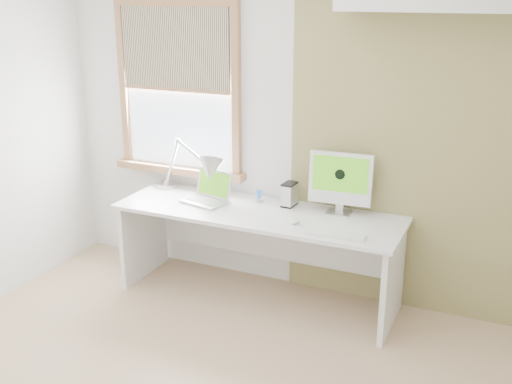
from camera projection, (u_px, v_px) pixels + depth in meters
The scene contains 11 objects.
room at pixel (174, 195), 3.21m from camera, with size 4.04×3.54×2.64m.
accent_wall at pixel (425, 142), 4.33m from camera, with size 2.00×0.02×2.60m, color #8F864F.
window at pixel (178, 90), 5.01m from camera, with size 1.20×0.14×1.42m.
desk at pixel (261, 232), 4.76m from camera, with size 2.20×0.70×0.73m.
desk_lamp at pixel (201, 170), 4.86m from camera, with size 0.75×0.43×0.44m.
laptop at pixel (209, 194), 4.84m from camera, with size 0.39×0.34×0.24m.
phone_dock at pixel (259, 198), 4.83m from camera, with size 0.07×0.07×0.12m.
external_drive at pixel (289, 194), 4.73m from camera, with size 0.10×0.15×0.18m.
imac at pixel (341, 180), 4.53m from camera, with size 0.48×0.16×0.46m.
keyboard at pixel (335, 234), 4.18m from camera, with size 0.42×0.14×0.02m.
mouse at pixel (295, 221), 4.40m from camera, with size 0.06×0.10×0.03m, color white.
Camera 1 is at (1.64, -2.61, 2.33)m, focal length 43.06 mm.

